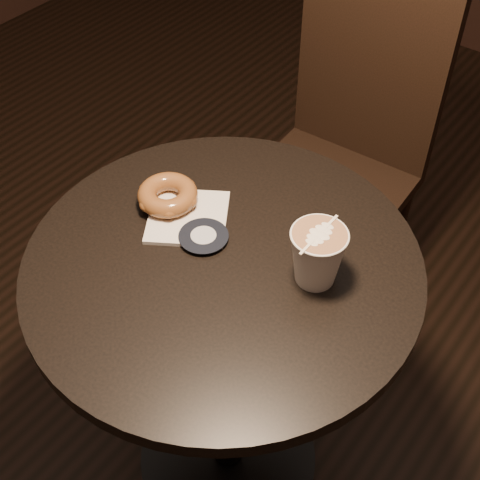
# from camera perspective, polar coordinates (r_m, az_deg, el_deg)

# --- Properties ---
(cafe_table) EXTENTS (0.70, 0.70, 0.75)m
(cafe_table) POSITION_cam_1_polar(r_m,az_deg,el_deg) (1.32, -1.33, -7.56)
(cafe_table) COLOR black
(cafe_table) RESTS_ON ground
(chair) EXTENTS (0.41, 0.41, 0.98)m
(chair) POSITION_cam_1_polar(r_m,az_deg,el_deg) (1.77, 9.12, 8.60)
(chair) COLOR black
(chair) RESTS_ON ground
(pastry_bag) EXTENTS (0.20, 0.20, 0.01)m
(pastry_bag) POSITION_cam_1_polar(r_m,az_deg,el_deg) (1.23, -4.48, 1.96)
(pastry_bag) COLOR silver
(pastry_bag) RESTS_ON cafe_table
(doughnut) EXTENTS (0.11, 0.11, 0.04)m
(doughnut) POSITION_cam_1_polar(r_m,az_deg,el_deg) (1.25, -6.19, 3.85)
(doughnut) COLOR brown
(doughnut) RESTS_ON pastry_bag
(latte_cup) EXTENTS (0.10, 0.10, 0.11)m
(latte_cup) POSITION_cam_1_polar(r_m,az_deg,el_deg) (1.10, 6.59, -1.41)
(latte_cup) COLOR silver
(latte_cup) RESTS_ON cafe_table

